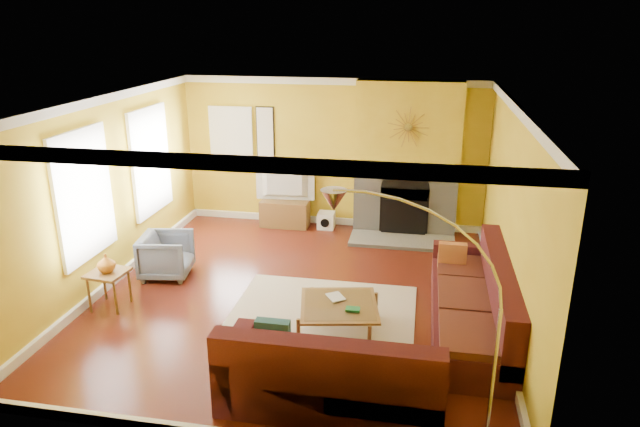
% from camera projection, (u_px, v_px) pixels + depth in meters
% --- Properties ---
extents(floor, '(5.50, 6.00, 0.02)m').
position_uv_depth(floor, '(298.00, 295.00, 8.02)').
color(floor, maroon).
rests_on(floor, ground).
extents(ceiling, '(5.50, 6.00, 0.02)m').
position_uv_depth(ceiling, '(295.00, 101.00, 7.13)').
color(ceiling, white).
rests_on(ceiling, ground).
extents(wall_back, '(5.50, 0.02, 2.70)m').
position_uv_depth(wall_back, '(333.00, 153.00, 10.37)').
color(wall_back, gold).
rests_on(wall_back, ground).
extents(wall_front, '(5.50, 0.02, 2.70)m').
position_uv_depth(wall_front, '(217.00, 313.00, 4.78)').
color(wall_front, gold).
rests_on(wall_front, ground).
extents(wall_left, '(0.02, 6.00, 2.70)m').
position_uv_depth(wall_left, '(106.00, 193.00, 8.05)').
color(wall_left, gold).
rests_on(wall_left, ground).
extents(wall_right, '(0.02, 6.00, 2.70)m').
position_uv_depth(wall_right, '(512.00, 216.00, 7.10)').
color(wall_right, gold).
rests_on(wall_right, ground).
extents(baseboard, '(5.50, 6.00, 0.12)m').
position_uv_depth(baseboard, '(298.00, 291.00, 8.00)').
color(baseboard, white).
rests_on(baseboard, floor).
extents(crown_molding, '(5.50, 6.00, 0.12)m').
position_uv_depth(crown_molding, '(295.00, 106.00, 7.15)').
color(crown_molding, white).
rests_on(crown_molding, ceiling).
extents(window_left_near, '(0.06, 1.22, 1.72)m').
position_uv_depth(window_left_near, '(150.00, 161.00, 9.20)').
color(window_left_near, white).
rests_on(window_left_near, wall_left).
extents(window_left_far, '(0.06, 1.22, 1.72)m').
position_uv_depth(window_left_far, '(83.00, 195.00, 7.43)').
color(window_left_far, white).
rests_on(window_left_far, wall_left).
extents(window_back, '(0.82, 0.06, 1.22)m').
position_uv_depth(window_back, '(232.00, 139.00, 10.59)').
color(window_back, white).
rests_on(window_back, wall_back).
extents(wall_art, '(0.34, 0.04, 1.14)m').
position_uv_depth(wall_art, '(265.00, 138.00, 10.47)').
color(wall_art, white).
rests_on(wall_art, wall_back).
extents(fireplace, '(1.80, 0.40, 2.70)m').
position_uv_depth(fireplace, '(407.00, 159.00, 9.95)').
color(fireplace, gray).
rests_on(fireplace, floor).
extents(mantel, '(1.92, 0.22, 0.08)m').
position_uv_depth(mantel, '(406.00, 168.00, 9.76)').
color(mantel, white).
rests_on(mantel, fireplace).
extents(hearth, '(1.80, 0.70, 0.06)m').
position_uv_depth(hearth, '(402.00, 241.00, 9.87)').
color(hearth, gray).
rests_on(hearth, floor).
extents(sunburst, '(0.70, 0.04, 0.70)m').
position_uv_depth(sunburst, '(408.00, 127.00, 9.54)').
color(sunburst, olive).
rests_on(sunburst, fireplace).
extents(rug, '(2.40, 1.80, 0.02)m').
position_uv_depth(rug, '(324.00, 310.00, 7.58)').
color(rug, beige).
rests_on(rug, floor).
extents(sectional_sofa, '(3.00, 3.62, 0.90)m').
position_uv_depth(sectional_sofa, '(383.00, 304.00, 6.83)').
color(sectional_sofa, '#4C181C').
rests_on(sectional_sofa, floor).
extents(coffee_table, '(1.10, 1.10, 0.37)m').
position_uv_depth(coffee_table, '(339.00, 317.00, 7.05)').
color(coffee_table, white).
rests_on(coffee_table, floor).
extents(media_console, '(0.89, 0.40, 0.49)m').
position_uv_depth(media_console, '(285.00, 213.00, 10.59)').
color(media_console, brown).
rests_on(media_console, floor).
extents(tv, '(1.09, 0.22, 0.62)m').
position_uv_depth(tv, '(284.00, 185.00, 10.41)').
color(tv, black).
rests_on(tv, media_console).
extents(subwoofer, '(0.30, 0.30, 0.30)m').
position_uv_depth(subwoofer, '(326.00, 220.00, 10.51)').
color(subwoofer, white).
rests_on(subwoofer, floor).
extents(armchair, '(0.82, 0.81, 0.66)m').
position_uv_depth(armchair, '(166.00, 255.00, 8.51)').
color(armchair, slate).
rests_on(armchair, floor).
extents(side_table, '(0.51, 0.51, 0.52)m').
position_uv_depth(side_table, '(110.00, 289.00, 7.61)').
color(side_table, brown).
rests_on(side_table, floor).
extents(vase, '(0.31, 0.31, 0.25)m').
position_uv_depth(vase, '(106.00, 263.00, 7.48)').
color(vase, orange).
rests_on(vase, side_table).
extents(book, '(0.29, 0.30, 0.02)m').
position_uv_depth(book, '(329.00, 298.00, 7.10)').
color(book, white).
rests_on(book, coffee_table).
extents(arc_lamp, '(1.49, 0.36, 2.37)m').
position_uv_depth(arc_lamp, '(420.00, 328.00, 4.87)').
color(arc_lamp, silver).
rests_on(arc_lamp, floor).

